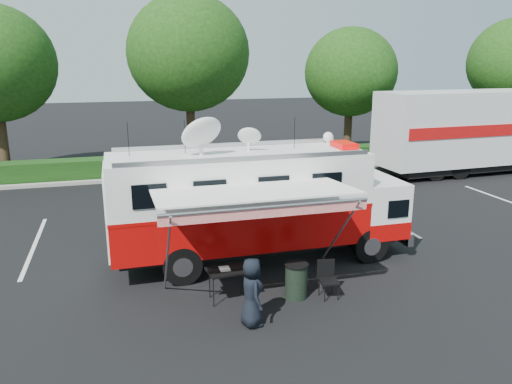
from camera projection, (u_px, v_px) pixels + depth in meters
ground_plane at (261, 259)px, 14.50m from camera, size 120.00×120.00×0.00m
back_border at (212, 72)px, 25.52m from camera, size 60.00×6.14×8.87m
stall_lines at (222, 228)px, 17.16m from camera, size 24.12×5.50×0.01m
command_truck at (258, 202)px, 14.04m from camera, size 8.45×2.33×4.06m
awning at (256, 196)px, 11.37m from camera, size 4.61×2.40×2.79m
person at (252, 325)px, 10.93m from camera, size 0.54×0.78×1.55m
folding_table at (227, 271)px, 11.85m from camera, size 1.01×0.77×0.80m
folding_chair at (327, 275)px, 12.12m from camera, size 0.50×0.52×0.92m
trash_bin at (296, 280)px, 12.09m from camera, size 0.58×0.58×0.87m
semi_trailer at (499, 129)px, 25.72m from camera, size 13.50×3.41×4.13m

